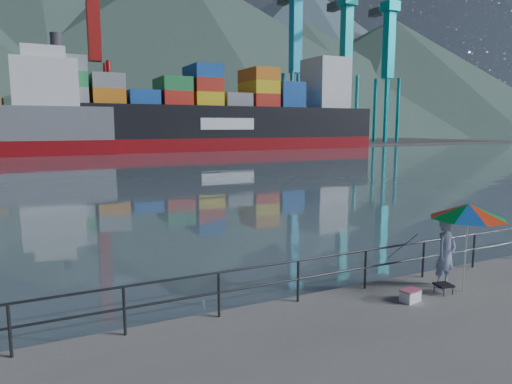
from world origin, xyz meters
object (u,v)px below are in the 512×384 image
beach_umbrella (468,211)px  fisherman (446,253)px  cooler_bag (410,296)px  container_ship (225,117)px

beach_umbrella → fisherman: bearing=109.1°
fisherman → cooler_bag: fisherman is taller
fisherman → beach_umbrella: (0.16, -0.45, 1.16)m
fisherman → beach_umbrella: beach_umbrella is taller
cooler_bag → beach_umbrella: bearing=-12.7°
beach_umbrella → container_ship: (23.00, 71.92, 3.76)m
cooler_bag → container_ship: container_ship is taller
fisherman → beach_umbrella: 1.26m
beach_umbrella → container_ship: container_ship is taller
fisherman → beach_umbrella: size_ratio=0.75×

